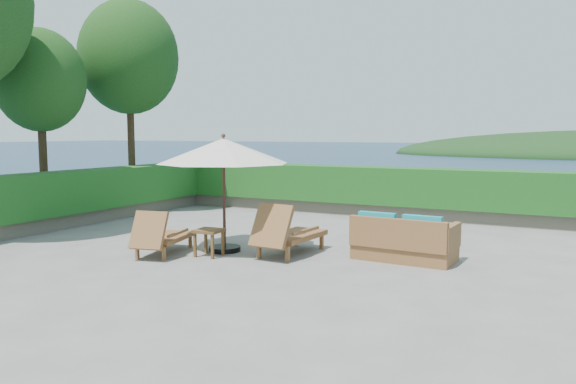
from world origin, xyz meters
The scene contains 13 objects.
ground centered at (0.00, 0.00, 0.00)m, with size 12.00×12.00×0.00m, color gray.
foundation centered at (0.00, 0.00, -1.55)m, with size 12.00×12.00×3.00m, color #574E45.
planter_wall_far centered at (0.00, 5.60, 0.18)m, with size 12.00×0.60×0.36m, color #6A6555.
planter_wall_left centered at (-5.60, 0.00, 0.18)m, with size 0.60×12.00×0.36m, color #6A6555.
hedge_far centered at (0.00, 5.60, 0.85)m, with size 12.40×0.90×1.00m, color #144012.
hedge_left centered at (-5.60, 0.00, 0.85)m, with size 0.90×12.40×1.00m, color #144012.
tree_mid centered at (-6.40, 0.50, 3.55)m, with size 2.20×2.20×4.83m.
tree_far centered at (-6.00, 3.20, 4.40)m, with size 2.80×2.80×6.03m.
patio_umbrella centered at (-0.56, -0.21, 1.92)m, with size 2.56×2.56×2.27m.
lounge_left centered at (-1.43, -1.02, 0.37)m, with size 0.94×1.62×0.88m.
lounge_right centered at (0.68, 0.03, 0.42)m, with size 0.86×1.79×1.01m.
side_table centered at (-0.57, -0.71, 0.42)m, with size 0.50×0.50×0.50m.
wicker_loveseat centered at (2.73, 0.59, 0.34)m, with size 1.83×1.01×0.87m.
Camera 1 is at (5.40, -9.15, 2.27)m, focal length 35.00 mm.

